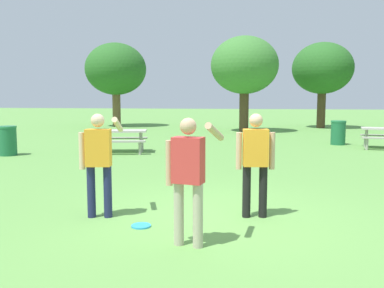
# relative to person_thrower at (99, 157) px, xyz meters

# --- Properties ---
(ground_plane) EXTENTS (120.00, 120.00, 0.00)m
(ground_plane) POSITION_rel_person_thrower_xyz_m (1.85, 0.19, -0.96)
(ground_plane) COLOR #609947
(person_thrower) EXTENTS (0.61, 0.74, 1.64)m
(person_thrower) POSITION_rel_person_thrower_xyz_m (0.00, 0.00, 0.00)
(person_thrower) COLOR #1E234C
(person_thrower) RESTS_ON ground
(person_catcher) EXTENTS (0.60, 0.28, 1.64)m
(person_catcher) POSITION_rel_person_thrower_xyz_m (2.42, 0.37, -0.02)
(person_catcher) COLOR black
(person_catcher) RESTS_ON ground
(person_bystander) EXTENTS (0.71, 0.65, 1.64)m
(person_bystander) POSITION_rel_person_thrower_xyz_m (1.60, -1.05, 0.00)
(person_bystander) COLOR #B7AD93
(person_bystander) RESTS_ON ground
(frisbee) EXTENTS (0.29, 0.29, 0.03)m
(frisbee) POSITION_rel_person_thrower_xyz_m (0.78, -0.39, -0.95)
(frisbee) COLOR #2D9EDB
(frisbee) RESTS_ON ground
(picnic_table_near) EXTENTS (1.96, 1.74, 0.77)m
(picnic_table_near) POSITION_rel_person_thrower_xyz_m (-2.15, 7.48, -0.40)
(picnic_table_near) COLOR #B2ADA3
(picnic_table_near) RESTS_ON ground
(trash_can_beside_table) EXTENTS (0.59, 0.59, 0.96)m
(trash_can_beside_table) POSITION_rel_person_thrower_xyz_m (-5.57, 6.20, -0.48)
(trash_can_beside_table) COLOR #1E663D
(trash_can_beside_table) RESTS_ON ground
(trash_can_further_along) EXTENTS (0.59, 0.59, 0.96)m
(trash_can_further_along) POSITION_rel_person_thrower_xyz_m (5.62, 11.06, -0.48)
(trash_can_further_along) COLOR #1E663D
(trash_can_further_along) RESTS_ON ground
(tree_tall_left) EXTENTS (3.88, 3.88, 5.32)m
(tree_tall_left) POSITION_rel_person_thrower_xyz_m (-6.58, 19.74, 2.68)
(tree_tall_left) COLOR brown
(tree_tall_left) RESTS_ON ground
(tree_broad_center) EXTENTS (3.65, 3.65, 5.16)m
(tree_broad_center) POSITION_rel_person_thrower_xyz_m (1.69, 16.83, 2.61)
(tree_broad_center) COLOR #4C3823
(tree_broad_center) RESTS_ON ground
(tree_far_right) EXTENTS (3.64, 3.64, 5.17)m
(tree_far_right) POSITION_rel_person_thrower_xyz_m (6.27, 20.27, 2.62)
(tree_far_right) COLOR #4C3823
(tree_far_right) RESTS_ON ground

